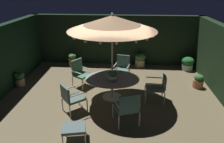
# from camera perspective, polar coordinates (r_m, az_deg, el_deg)

# --- Properties ---
(ground_plane) EXTENTS (7.99, 7.06, 0.02)m
(ground_plane) POSITION_cam_1_polar(r_m,az_deg,el_deg) (7.39, -0.54, -6.82)
(ground_plane) COLOR brown
(hedge_backdrop_rear) EXTENTS (7.99, 0.30, 2.33)m
(hedge_backdrop_rear) POSITION_cam_1_polar(r_m,az_deg,el_deg) (10.10, 1.04, 8.64)
(hedge_backdrop_rear) COLOR black
(hedge_backdrop_rear) RESTS_ON ground_plane
(patio_dining_table) EXTENTS (1.82, 1.50, 0.74)m
(patio_dining_table) POSITION_cam_1_polar(r_m,az_deg,el_deg) (7.03, 0.05, -2.75)
(patio_dining_table) COLOR silver
(patio_dining_table) RESTS_ON ground_plane
(patio_umbrella) EXTENTS (2.74, 2.74, 2.86)m
(patio_umbrella) POSITION_cam_1_polar(r_m,az_deg,el_deg) (6.43, 0.05, 13.10)
(patio_umbrella) COLOR silver
(patio_umbrella) RESTS_ON ground_plane
(centerpiece_planter) EXTENTS (0.34, 0.34, 0.38)m
(centerpiece_planter) POSITION_cam_1_polar(r_m,az_deg,el_deg) (6.70, 0.18, -0.94)
(centerpiece_planter) COLOR beige
(centerpiece_planter) RESTS_ON patio_dining_table
(patio_chair_north) EXTENTS (0.77, 0.77, 1.03)m
(patio_chair_north) POSITION_cam_1_polar(r_m,az_deg,el_deg) (7.98, -8.76, 0.01)
(patio_chair_north) COLOR silver
(patio_chair_north) RESTS_ON ground_plane
(patio_chair_northeast) EXTENTS (0.82, 0.81, 0.93)m
(patio_chair_northeast) POSITION_cam_1_polar(r_m,az_deg,el_deg) (6.37, -11.13, -6.77)
(patio_chair_northeast) COLOR silver
(patio_chair_northeast) RESTS_ON ground_plane
(patio_chair_east) EXTENTS (0.79, 0.79, 1.01)m
(patio_chair_east) POSITION_cam_1_polar(r_m,az_deg,el_deg) (5.76, 4.22, -9.43)
(patio_chair_east) COLOR beige
(patio_chair_east) RESTS_ON ground_plane
(patio_chair_southeast) EXTENTS (0.66, 0.60, 0.92)m
(patio_chair_southeast) POSITION_cam_1_polar(r_m,az_deg,el_deg) (7.07, 12.50, -3.82)
(patio_chair_southeast) COLOR silver
(patio_chair_southeast) RESTS_ON ground_plane
(patio_chair_south) EXTENTS (0.68, 0.71, 1.00)m
(patio_chair_south) POSITION_cam_1_polar(r_m,az_deg,el_deg) (8.42, 2.84, 1.33)
(patio_chair_south) COLOR silver
(patio_chair_south) RESTS_ON ground_plane
(ottoman_footrest) EXTENTS (0.65, 0.57, 0.40)m
(ottoman_footrest) POSITION_cam_1_polar(r_m,az_deg,el_deg) (5.43, -10.38, -15.02)
(ottoman_footrest) COLOR beige
(ottoman_footrest) RESTS_ON ground_plane
(potted_plant_back_right) EXTENTS (0.38, 0.38, 0.55)m
(potted_plant_back_right) POSITION_cam_1_polar(r_m,az_deg,el_deg) (8.75, -23.95, -1.86)
(potted_plant_back_right) COLOR tan
(potted_plant_back_right) RESTS_ON ground_plane
(potted_plant_left_near) EXTENTS (0.38, 0.38, 0.52)m
(potted_plant_left_near) POSITION_cam_1_polar(r_m,az_deg,el_deg) (8.53, 22.51, -2.43)
(potted_plant_left_near) COLOR #B0694A
(potted_plant_left_near) RESTS_ON ground_plane
(potted_plant_left_far) EXTENTS (0.54, 0.54, 0.61)m
(potted_plant_left_far) POSITION_cam_1_polar(r_m,az_deg,el_deg) (10.06, 19.93, 2.15)
(potted_plant_left_far) COLOR beige
(potted_plant_left_far) RESTS_ON ground_plane
(potted_plant_front_corner) EXTENTS (0.36, 0.36, 0.62)m
(potted_plant_front_corner) POSITION_cam_1_polar(r_m,az_deg,el_deg) (10.05, -10.71, 3.13)
(potted_plant_front_corner) COLOR olive
(potted_plant_front_corner) RESTS_ON ground_plane
(potted_plant_right_far) EXTENTS (0.50, 0.50, 0.66)m
(potted_plant_right_far) POSITION_cam_1_polar(r_m,az_deg,el_deg) (9.94, 7.67, 3.31)
(potted_plant_right_far) COLOR tan
(potted_plant_right_far) RESTS_ON ground_plane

